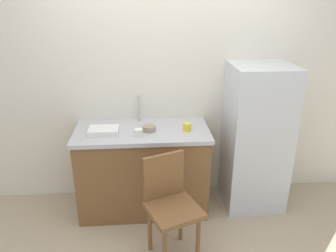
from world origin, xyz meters
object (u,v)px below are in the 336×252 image
at_px(chair, 170,203).
at_px(dish_tray, 104,131).
at_px(refrigerator, 256,138).
at_px(cup_yellow, 187,127).
at_px(terracotta_bowl, 149,128).
at_px(cup_white, 139,133).

relative_size(chair, dish_tray, 3.18).
relative_size(refrigerator, chair, 1.67).
xyz_separation_m(refrigerator, cup_yellow, (-0.71, -0.07, 0.17)).
bearing_deg(cup_yellow, terracotta_bowl, 177.92).
bearing_deg(chair, cup_white, 94.35).
distance_m(chair, dish_tray, 0.94).
distance_m(chair, cup_white, 0.71).
bearing_deg(dish_tray, chair, -47.02).
bearing_deg(cup_yellow, refrigerator, 5.47).
height_order(chair, dish_tray, dish_tray).
bearing_deg(terracotta_bowl, refrigerator, 2.93).
bearing_deg(cup_yellow, dish_tray, -179.57).
bearing_deg(dish_tray, refrigerator, 2.82).
xyz_separation_m(refrigerator, cup_white, (-1.18, -0.18, 0.17)).
height_order(dish_tray, terracotta_bowl, terracotta_bowl).
bearing_deg(refrigerator, cup_white, -171.29).
bearing_deg(dish_tray, cup_yellow, 0.43).
bearing_deg(chair, dish_tray, 111.34).
xyz_separation_m(cup_yellow, cup_white, (-0.46, -0.11, -0.00)).
relative_size(refrigerator, terracotta_bowl, 12.12).
height_order(chair, cup_white, cup_white).
distance_m(dish_tray, terracotta_bowl, 0.43).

